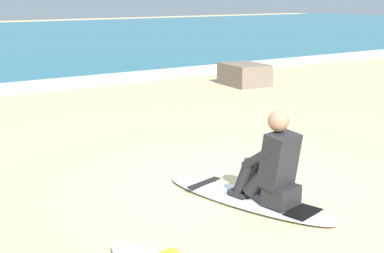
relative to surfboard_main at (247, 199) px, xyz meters
The scene contains 5 objects.
ground_plane 0.45m from the surfboard_main, 53.72° to the left, with size 80.00×80.00×0.00m, color #CCB584.
breaking_foam 8.22m from the surfboard_main, 88.17° to the left, with size 80.00×0.90×0.11m, color white.
surfboard_main is the anchor object (origin of this frame).
surfer_seated 0.50m from the surfboard_main, 74.46° to the right, with size 0.45×0.75×0.95m.
shoreline_rock 7.54m from the surfboard_main, 50.51° to the left, with size 1.10×0.85×0.50m, color #756656.
Camera 1 is at (-3.81, -4.51, 2.12)m, focal length 51.95 mm.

